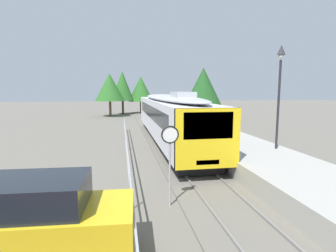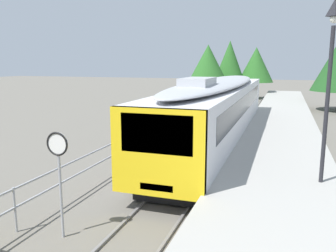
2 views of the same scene
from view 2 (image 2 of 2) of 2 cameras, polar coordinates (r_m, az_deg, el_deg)
ground_plane at (r=18.60m, az=-1.82°, el=-3.56°), size 160.00×160.00×0.00m
track_rails at (r=17.79m, az=7.29°, el=-4.17°), size 3.20×60.00×0.14m
commuter_train at (r=18.66m, az=8.24°, el=3.09°), size 2.82×19.01×3.74m
station_platform at (r=17.38m, az=17.90°, el=-3.53°), size 3.90×60.00×0.90m
platform_lamp_mid_platform at (r=11.10m, az=25.19°, el=10.16°), size 0.34×0.34×5.35m
speed_limit_sign at (r=9.10m, az=-17.57°, el=-5.11°), size 0.61×0.10×2.81m
carpark_fence at (r=10.21m, az=-23.95°, el=-11.02°), size 0.06×36.06×1.25m
tree_behind_station_far at (r=40.60m, az=6.58°, el=10.23°), size 4.39×4.39×6.49m
tree_distant_left at (r=43.81m, az=10.09°, el=10.48°), size 3.68×3.68×7.10m
tree_distant_centre at (r=44.40m, az=14.24°, el=9.71°), size 4.28×4.28×6.32m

